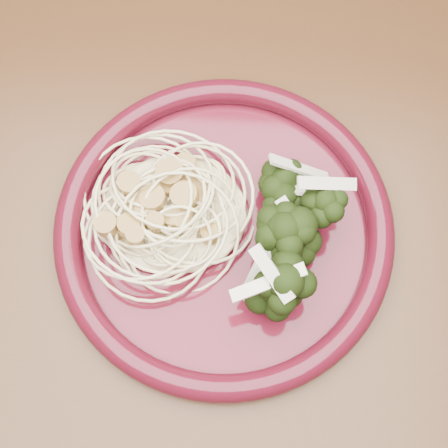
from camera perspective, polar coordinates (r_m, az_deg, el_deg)
dining_table at (r=0.60m, az=4.70°, el=-5.05°), size 1.20×0.80×0.75m
dinner_plate at (r=0.50m, az=0.00°, el=-0.38°), size 0.33×0.33×0.02m
spaghetti_pile at (r=0.50m, az=-4.67°, el=1.35°), size 0.14×0.13×0.03m
scallop_cluster at (r=0.47m, az=-4.97°, el=2.75°), size 0.13×0.13×0.04m
broccoli_pile at (r=0.48m, az=5.95°, el=-1.31°), size 0.12×0.16×0.05m
onion_garnish at (r=0.45m, az=6.33°, el=-0.06°), size 0.08×0.10×0.05m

